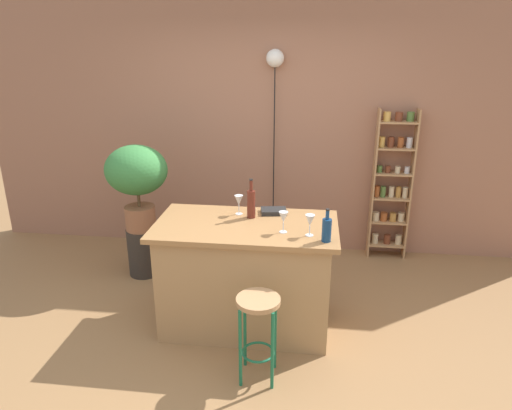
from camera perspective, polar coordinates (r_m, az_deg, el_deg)
ground at (r=3.87m, az=-1.81°, el=-16.62°), size 12.00×12.00×0.00m
back_wall at (r=5.13m, az=1.37°, el=9.69°), size 6.40×0.10×2.80m
kitchen_counter at (r=3.88m, az=-1.20°, el=-8.53°), size 1.45×0.79×0.91m
bar_stool at (r=3.29m, az=0.27°, el=-13.91°), size 0.30×0.30×0.64m
spice_shelf at (r=5.16m, az=16.28°, el=2.39°), size 0.41×0.17×1.63m
plant_stool at (r=4.91m, az=-13.62°, el=-5.53°), size 0.31×0.31×0.49m
potted_plant at (r=4.63m, az=-14.40°, el=3.48°), size 0.60×0.54×0.85m
bottle_vinegar at (r=3.77m, az=-0.60°, el=0.23°), size 0.07×0.07×0.33m
bottle_soda_blue at (r=3.38m, az=8.64°, el=-2.96°), size 0.07×0.07×0.25m
wine_glass_left at (r=3.45m, az=6.62°, el=-1.94°), size 0.07×0.07×0.16m
wine_glass_center at (r=3.85m, az=-2.12°, el=0.51°), size 0.07×0.07×0.16m
wine_glass_right at (r=3.49m, az=3.37°, el=-1.56°), size 0.07×0.07×0.16m
cookbook at (r=3.91m, az=2.17°, el=-0.74°), size 0.23×0.18×0.03m
pendant_globe_light at (r=4.94m, az=2.34°, el=16.95°), size 0.18×0.18×2.20m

